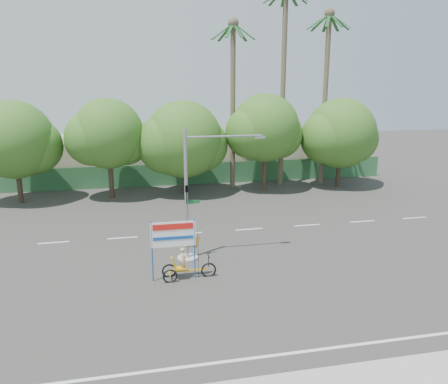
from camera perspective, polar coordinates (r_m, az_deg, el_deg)
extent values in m
plane|color=#33302D|center=(20.75, 3.66, -12.31)|extent=(120.00, 120.00, 0.00)
cube|color=#336B3D|center=(40.56, -4.35, 2.38)|extent=(38.00, 0.08, 2.00)
cube|color=beige|center=(44.76, -17.97, 4.14)|extent=(12.00, 8.00, 4.00)
cube|color=beige|center=(46.39, 4.78, 4.86)|extent=(14.00, 8.00, 3.60)
cylinder|color=#473828|center=(37.74, -25.20, 1.35)|extent=(0.40, 0.40, 3.52)
sphere|color=#2C5A1A|center=(37.24, -25.72, 6.15)|extent=(6.00, 6.00, 6.00)
sphere|color=#2C5A1A|center=(37.30, -23.51, 5.52)|extent=(4.32, 4.32, 4.32)
cylinder|color=#473828|center=(36.69, -14.55, 2.10)|extent=(0.40, 0.40, 3.74)
sphere|color=#2C5A1A|center=(36.16, -14.89, 7.37)|extent=(5.60, 5.60, 5.60)
sphere|color=#2C5A1A|center=(36.49, -12.82, 6.61)|extent=(4.03, 4.03, 4.03)
sphere|color=#2C5A1A|center=(36.05, -16.88, 6.67)|extent=(4.26, 4.26, 4.26)
cylinder|color=#473828|center=(36.91, -5.20, 2.22)|extent=(0.40, 0.40, 3.30)
sphere|color=#2C5A1A|center=(36.41, -5.30, 6.84)|extent=(6.40, 6.40, 6.40)
sphere|color=#2C5A1A|center=(36.96, -3.11, 6.17)|extent=(4.61, 4.61, 4.61)
sphere|color=#2C5A1A|center=(36.07, -7.53, 6.23)|extent=(4.86, 4.86, 4.86)
cylinder|color=#473828|center=(38.25, 5.28, 3.07)|extent=(0.40, 0.40, 3.87)
sphere|color=#2C5A1A|center=(37.74, 5.40, 8.33)|extent=(5.80, 5.80, 5.80)
sphere|color=#2C5A1A|center=(38.49, 7.12, 7.47)|extent=(4.18, 4.18, 4.18)
sphere|color=#2C5A1A|center=(37.18, 3.56, 7.73)|extent=(4.41, 4.41, 4.41)
cylinder|color=#473828|center=(40.87, 14.72, 3.07)|extent=(0.40, 0.40, 3.43)
sphere|color=#2C5A1A|center=(40.41, 15.00, 7.41)|extent=(6.20, 6.20, 6.20)
sphere|color=#2C5A1A|center=(41.38, 16.50, 6.69)|extent=(4.46, 4.46, 4.46)
sphere|color=#2C5A1A|center=(39.62, 13.31, 6.93)|extent=(4.71, 4.71, 4.71)
cylinder|color=#70604C|center=(39.61, 7.69, 12.95)|extent=(0.44, 0.44, 17.00)
cylinder|color=#70604C|center=(41.13, 13.02, 11.36)|extent=(0.44, 0.44, 15.00)
sphere|color=#70604C|center=(41.49, 13.63, 21.75)|extent=(0.90, 0.90, 0.90)
cube|color=#1C4C21|center=(41.80, 14.83, 20.71)|extent=(1.91, 0.28, 1.36)
cube|color=#1C4C21|center=(42.25, 14.16, 20.67)|extent=(1.65, 1.44, 1.36)
cube|color=#1C4C21|center=(42.31, 13.23, 20.71)|extent=(0.61, 1.93, 1.36)
cube|color=#1C4C21|center=(41.96, 12.45, 20.81)|extent=(1.20, 1.80, 1.36)
cube|color=#1C4C21|center=(41.34, 12.19, 20.93)|extent=(1.89, 0.92, 1.36)
cube|color=#1C4C21|center=(40.76, 12.57, 21.01)|extent=(1.89, 0.92, 1.36)
cube|color=#1C4C21|center=(40.48, 13.45, 21.02)|extent=(1.20, 1.80, 1.36)
cube|color=#1C4C21|center=(40.64, 14.39, 20.94)|extent=(0.61, 1.93, 1.36)
cube|color=#1C4C21|center=(41.17, 14.93, 20.81)|extent=(1.65, 1.44, 1.36)
cylinder|color=#70604C|center=(38.42, 1.16, 10.80)|extent=(0.44, 0.44, 14.00)
sphere|color=#70604C|center=(38.65, 1.21, 21.21)|extent=(0.90, 0.90, 0.90)
cube|color=#1C4C21|center=(38.79, 2.65, 20.19)|extent=(1.91, 0.28, 1.36)
cube|color=#1C4C21|center=(39.33, 2.09, 20.12)|extent=(1.65, 1.44, 1.36)
cube|color=#1C4C21|center=(39.51, 1.13, 20.10)|extent=(0.61, 1.93, 1.36)
cube|color=#1C4C21|center=(39.27, 0.21, 20.14)|extent=(1.20, 1.80, 1.36)
cube|color=#1C4C21|center=(38.70, -0.27, 20.22)|extent=(1.89, 0.92, 1.36)
cube|color=#1C4C21|center=(38.07, -0.06, 20.32)|extent=(1.89, 0.92, 1.36)
cube|color=#1C4C21|center=(37.68, 0.76, 20.39)|extent=(1.20, 1.80, 1.36)
cube|color=#1C4C21|center=(37.71, 1.80, 20.38)|extent=(0.61, 1.93, 1.36)
cube|color=#1C4C21|center=(38.16, 2.55, 20.30)|extent=(1.65, 1.44, 1.36)
cylinder|color=gray|center=(23.88, -4.77, -8.54)|extent=(1.10, 1.10, 0.10)
cylinder|color=gray|center=(22.77, -4.95, -0.50)|extent=(0.18, 0.18, 7.00)
cylinder|color=gray|center=(22.52, -0.02, 7.29)|extent=(4.00, 0.10, 0.10)
cube|color=gray|center=(22.99, 4.66, 7.13)|extent=(0.55, 0.20, 0.12)
imported|color=black|center=(22.54, -4.89, -0.39)|extent=(0.16, 0.20, 1.00)
cube|color=#14662D|center=(22.91, -4.06, -1.31)|extent=(0.70, 0.04, 0.18)
torus|color=black|center=(21.65, -2.03, -10.14)|extent=(0.76, 0.09, 0.76)
torus|color=black|center=(21.76, -7.18, -10.19)|extent=(0.71, 0.09, 0.71)
torus|color=black|center=(21.19, -7.06, -10.88)|extent=(0.71, 0.09, 0.71)
cube|color=#CE9412|center=(21.51, -4.56, -10.16)|extent=(1.90, 0.09, 0.07)
cube|color=#CE9412|center=(21.46, -7.12, -10.48)|extent=(0.07, 0.67, 0.06)
cube|color=#CE9412|center=(21.40, -5.78, -9.85)|extent=(0.56, 0.47, 0.07)
cube|color=#CE9412|center=(21.26, -6.62, -9.13)|extent=(0.26, 0.47, 0.60)
cylinder|color=black|center=(21.47, -2.04, -9.06)|extent=(0.03, 0.03, 0.61)
cube|color=black|center=(21.35, -2.04, -8.31)|extent=(0.05, 0.50, 0.04)
imported|color=#CCB284|center=(21.25, -5.35, -8.78)|extent=(0.29, 0.44, 1.21)
cylinder|color=#1750AE|center=(20.97, -9.37, -7.68)|extent=(0.06, 0.06, 3.02)
cylinder|color=#1750AE|center=(21.11, -3.86, -7.37)|extent=(0.06, 0.06, 3.02)
cube|color=white|center=(20.74, -6.67, -5.52)|extent=(2.12, 0.08, 1.23)
cube|color=red|center=(20.58, -6.69, -4.54)|extent=(1.90, 0.04, 0.29)
cube|color=#1750AE|center=(20.76, -6.65, -6.00)|extent=(1.90, 0.04, 0.16)
cylinder|color=black|center=(21.25, -3.40, -8.18)|extent=(0.02, 0.02, 2.35)
cube|color=red|center=(20.94, -4.49, -6.41)|extent=(0.99, 0.03, 0.73)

